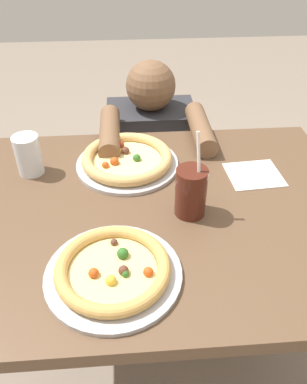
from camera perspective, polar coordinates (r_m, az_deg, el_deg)
ground_plane at (r=1.67m, az=0.73°, el=-22.36°), size 8.00×8.00×0.00m
dining_table at (r=1.17m, az=0.98°, el=-6.87°), size 1.11×0.84×0.75m
pizza_near at (r=0.90m, az=-5.85°, el=-11.19°), size 0.31×0.31×0.04m
pizza_far at (r=1.24m, az=-3.84°, el=4.68°), size 0.32×0.32×0.05m
drink_cup_colored at (r=1.03m, az=5.43°, el=0.04°), size 0.08×0.08×0.24m
water_cup_clear at (r=1.24m, az=-17.63°, el=5.20°), size 0.08×0.08×0.12m
paper_napkin at (r=1.24m, az=14.32°, el=2.44°), size 0.17×0.16×0.00m
diner_seated at (r=1.74m, az=-0.33°, el=2.54°), size 0.38×0.51×0.94m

